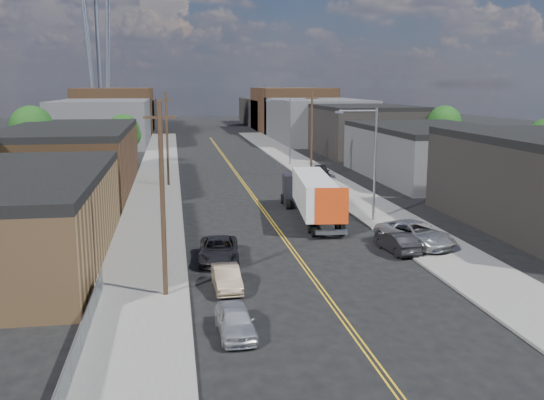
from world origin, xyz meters
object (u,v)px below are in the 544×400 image
object	(u,v)px
car_left_a	(235,321)
car_right_oncoming	(397,242)
semi_truck	(310,193)
car_left_c	(219,250)
car_right_lot_a	(415,234)
car_left_b	(227,278)
car_right_lot_c	(321,172)

from	to	relation	value
car_left_a	car_right_oncoming	size ratio (longest dim) A/B	0.93
semi_truck	car_left_a	world-z (taller)	semi_truck
car_left_c	car_right_lot_a	bearing A→B (deg)	8.62
car_left_b	car_right_lot_c	size ratio (longest dim) A/B	0.82
car_left_b	car_right_oncoming	bearing A→B (deg)	23.49
semi_truck	car_right_lot_a	world-z (taller)	semi_truck
car_left_a	car_left_c	size ratio (longest dim) A/B	0.75
car_left_c	car_right_lot_c	distance (m)	33.51
car_left_c	car_left_a	bearing A→B (deg)	-86.48
car_left_a	car_left_b	world-z (taller)	car_left_a
car_right_lot_c	car_left_c	bearing A→B (deg)	-105.81
car_left_b	car_left_c	world-z (taller)	car_left_c
car_left_a	car_left_c	xyz separation A→B (m)	(0.16, 11.40, 0.06)
semi_truck	car_left_c	bearing A→B (deg)	-120.48
semi_truck	car_right_lot_a	xyz separation A→B (m)	(4.96, -10.08, -1.14)
car_right_lot_a	semi_truck	bearing A→B (deg)	93.24
semi_truck	car_right_lot_c	size ratio (longest dim) A/B	3.01
car_right_lot_c	car_left_a	bearing A→B (deg)	-99.82
car_right_lot_c	car_left_b	bearing A→B (deg)	-102.49
car_left_a	car_right_oncoming	distance (m)	16.46
car_right_oncoming	car_right_lot_c	size ratio (longest dim) A/B	0.87
car_left_b	car_right_lot_a	bearing A→B (deg)	23.89
car_right_oncoming	car_left_b	bearing A→B (deg)	18.82
semi_truck	car_left_c	distance (m)	13.88
car_left_a	car_left_b	xyz separation A→B (m)	(0.16, 6.06, -0.02)
car_left_a	car_left_b	bearing A→B (deg)	86.16
car_right_oncoming	car_right_lot_c	distance (m)	30.42
car_right_oncoming	car_right_lot_a	distance (m)	1.84
car_left_a	car_left_c	distance (m)	11.40
car_right_oncoming	car_right_lot_a	size ratio (longest dim) A/B	0.71
car_right_lot_c	car_right_lot_a	bearing A→B (deg)	-82.66
car_left_a	car_right_oncoming	xyz separation A→B (m)	(11.76, 11.52, 0.03)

